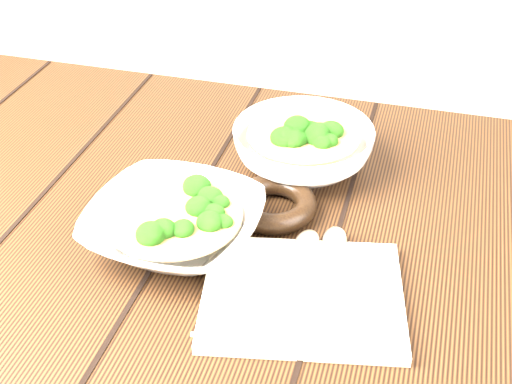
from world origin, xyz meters
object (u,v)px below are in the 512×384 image
(soup_bowl_back, at_px, (303,146))
(table, at_px, (197,297))
(napkin, at_px, (303,295))
(trivet, at_px, (273,204))
(soup_bowl_front, at_px, (174,224))

(soup_bowl_back, bearing_deg, table, -120.07)
(napkin, bearing_deg, trivet, 104.75)
(soup_bowl_front, bearing_deg, table, 71.87)
(trivet, height_order, napkin, trivet)
(soup_bowl_front, xyz_separation_m, trivet, (0.10, 0.09, -0.01))
(soup_bowl_front, height_order, soup_bowl_back, soup_bowl_back)
(soup_bowl_front, relative_size, trivet, 1.95)
(soup_bowl_back, relative_size, trivet, 1.99)
(table, relative_size, soup_bowl_back, 5.28)
(soup_bowl_front, relative_size, soup_bowl_back, 0.98)
(table, distance_m, soup_bowl_back, 0.26)
(trivet, distance_m, napkin, 0.16)
(table, relative_size, soup_bowl_front, 5.37)
(soup_bowl_back, relative_size, napkin, 1.03)
(trivet, bearing_deg, soup_bowl_back, 84.00)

